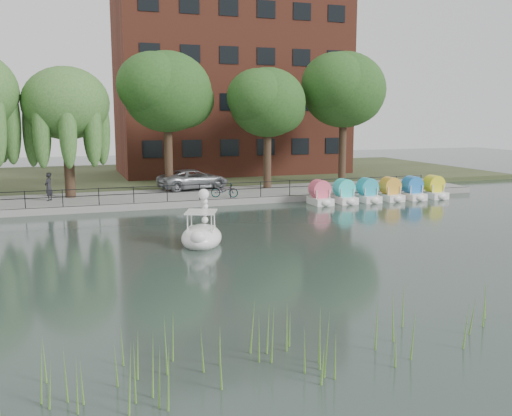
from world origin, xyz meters
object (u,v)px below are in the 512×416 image
pedestrian (48,185)px  swan_boat (202,233)px  bicycle (224,190)px  minivan (194,178)px

pedestrian → swan_boat: 14.39m
swan_boat → bicycle: bearing=90.2°
minivan → bicycle: (0.95, -4.62, -0.30)m
bicycle → pedestrian: (-10.51, 2.10, 0.49)m
swan_boat → pedestrian: bearing=137.6°
minivan → pedestrian: bearing=92.4°
pedestrian → swan_boat: bearing=51.8°
minivan → swan_boat: size_ratio=1.80×
pedestrian → swan_boat: size_ratio=0.62×
minivan → swan_boat: swan_boat is taller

